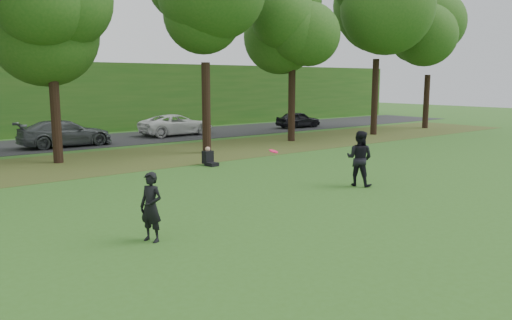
# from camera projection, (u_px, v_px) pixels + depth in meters

# --- Properties ---
(ground) EXTENTS (120.00, 120.00, 0.00)m
(ground) POSITION_uv_depth(u_px,v_px,m) (326.00, 216.00, 13.85)
(ground) COLOR #2E571B
(ground) RESTS_ON ground
(leaf_litter) EXTENTS (60.00, 7.00, 0.01)m
(leaf_litter) POSITION_uv_depth(u_px,v_px,m) (129.00, 159.00, 23.91)
(leaf_litter) COLOR #433B18
(leaf_litter) RESTS_ON ground
(street) EXTENTS (70.00, 7.00, 0.02)m
(street) POSITION_uv_depth(u_px,v_px,m) (73.00, 143.00, 30.11)
(street) COLOR black
(street) RESTS_ON ground
(far_hedge) EXTENTS (70.00, 3.00, 5.00)m
(far_hedge) POSITION_uv_depth(u_px,v_px,m) (41.00, 98.00, 34.36)
(far_hedge) COLOR #205016
(far_hedge) RESTS_ON ground
(player_left) EXTENTS (0.60, 0.70, 1.64)m
(player_left) POSITION_uv_depth(u_px,v_px,m) (151.00, 207.00, 11.54)
(player_left) COLOR black
(player_left) RESTS_ON ground
(player_right) EXTENTS (1.04, 1.16, 1.97)m
(player_right) POSITION_uv_depth(u_px,v_px,m) (359.00, 158.00, 17.67)
(player_right) COLOR black
(player_right) RESTS_ON ground
(parked_cars) EXTENTS (38.65, 3.58, 1.49)m
(parked_cars) POSITION_uv_depth(u_px,v_px,m) (89.00, 132.00, 29.59)
(parked_cars) COLOR black
(parked_cars) RESTS_ON street
(frisbee) EXTENTS (0.35, 0.35, 0.11)m
(frisbee) POSITION_uv_depth(u_px,v_px,m) (274.00, 151.00, 14.85)
(frisbee) COLOR #F71452
(frisbee) RESTS_ON ground
(seated_person) EXTENTS (0.46, 0.76, 0.83)m
(seated_person) POSITION_uv_depth(u_px,v_px,m) (209.00, 158.00, 22.03)
(seated_person) COLOR black
(seated_person) RESTS_ON ground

